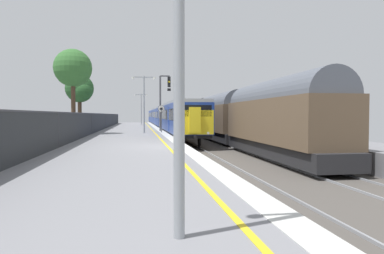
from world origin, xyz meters
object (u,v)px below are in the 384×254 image
speed_limit_sign (161,115)px  platform_lamp_far (141,106)px  freight_train_adjacent_track (221,116)px  signal_gantry (163,96)px  background_tree_left (80,90)px  platform_lamp_mid (144,99)px  background_tree_centre (72,70)px  commuter_train_at_platform (164,117)px

speed_limit_sign → platform_lamp_far: 25.05m
freight_train_adjacent_track → platform_lamp_far: 24.06m
signal_gantry → background_tree_left: 10.61m
freight_train_adjacent_track → platform_lamp_mid: bearing=-159.7°
freight_train_adjacent_track → speed_limit_sign: (-5.85, -2.10, 0.07)m
speed_limit_sign → platform_lamp_mid: size_ratio=0.49×
platform_lamp_far → background_tree_left: (-6.74, -15.85, 1.40)m
signal_gantry → platform_lamp_far: signal_gantry is taller
signal_gantry → platform_lamp_mid: (-1.87, -3.62, -0.41)m
platform_lamp_mid → background_tree_centre: background_tree_centre is taller
speed_limit_sign → platform_lamp_far: platform_lamp_far is taller
freight_train_adjacent_track → signal_gantry: bearing=170.7°
freight_train_adjacent_track → platform_lamp_mid: size_ratio=8.40×
commuter_train_at_platform → speed_limit_sign: (-1.85, -22.63, 0.25)m
background_tree_left → background_tree_centre: (1.09, -10.81, 0.82)m
platform_lamp_mid → platform_lamp_far: size_ratio=1.00×
platform_lamp_mid → background_tree_left: 11.92m
background_tree_left → background_tree_centre: background_tree_centre is taller
commuter_train_at_platform → background_tree_left: size_ratio=9.93×
freight_train_adjacent_track → background_tree_left: size_ratio=6.78×
platform_lamp_far → signal_gantry: bearing=-85.1°
platform_lamp_far → background_tree_left: bearing=-113.0°
freight_train_adjacent_track → background_tree_left: bearing=153.6°
speed_limit_sign → freight_train_adjacent_track: bearing=19.8°
background_tree_centre → platform_lamp_mid: bearing=10.8°
freight_train_adjacent_track → background_tree_left: background_tree_left is taller
signal_gantry → background_tree_centre: size_ratio=0.79×
platform_lamp_mid → background_tree_centre: bearing=-169.2°
speed_limit_sign → background_tree_left: bearing=132.2°
platform_lamp_far → background_tree_centre: background_tree_centre is taller
background_tree_left → background_tree_centre: 10.90m
signal_gantry → platform_lamp_far: (-1.87, 21.96, -0.40)m
speed_limit_sign → background_tree_left: background_tree_left is taller
platform_lamp_mid → background_tree_centre: size_ratio=0.72×
commuter_train_at_platform → background_tree_left: (-10.10, -13.52, 3.04)m
commuter_train_at_platform → speed_limit_sign: 22.71m
signal_gantry → speed_limit_sign: signal_gantry is taller
freight_train_adjacent_track → platform_lamp_mid: 7.98m
commuter_train_at_platform → platform_lamp_mid: platform_lamp_mid is taller
signal_gantry → freight_train_adjacent_track: bearing=-9.3°
commuter_train_at_platform → background_tree_left: background_tree_left is taller
freight_train_adjacent_track → speed_limit_sign: size_ratio=17.14×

